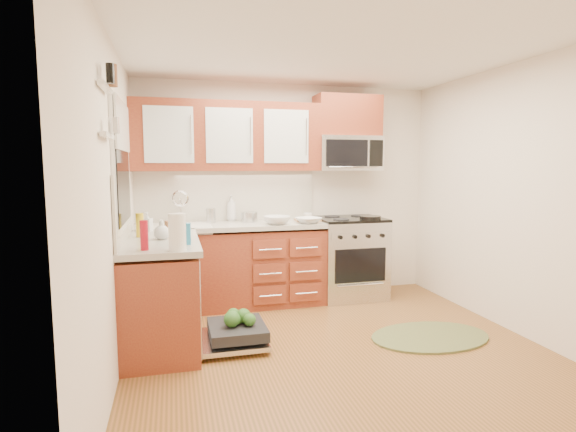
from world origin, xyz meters
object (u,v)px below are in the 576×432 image
object	(u,v)px
range	(350,257)
paper_towel_roll	(177,232)
cup	(308,216)
cutting_board	(309,220)
stock_pot	(249,217)
microwave	(347,153)
upper_cabinets	(228,137)
skillet	(370,218)
bowl_a	(308,220)
sink	(182,237)
bowl_b	(277,220)
rug	(430,337)
dishwasher	(233,335)

from	to	relation	value
range	paper_towel_roll	size ratio (longest dim) A/B	3.39
cup	cutting_board	bearing A→B (deg)	-102.18
range	stock_pot	world-z (taller)	stock_pot
microwave	paper_towel_roll	size ratio (longest dim) A/B	2.71
upper_cabinets	skillet	size ratio (longest dim) A/B	8.61
bowl_a	sink	bearing A→B (deg)	172.89
sink	paper_towel_roll	bearing A→B (deg)	-92.09
cutting_board	bowl_b	distance (m)	0.47
paper_towel_roll	cup	xyz separation A→B (m)	(1.50, 1.57, -0.10)
rug	bowl_b	xyz separation A→B (m)	(-1.15, 1.21, 0.96)
paper_towel_roll	sink	bearing A→B (deg)	87.91
cup	dishwasher	bearing A→B (deg)	-130.33
dishwasher	cup	xyz separation A→B (m)	(1.06, 1.25, 0.87)
skillet	stock_pot	xyz separation A→B (m)	(-1.32, 0.35, 0.01)
cutting_board	range	bearing A→B (deg)	-2.62
microwave	dishwasher	size ratio (longest dim) A/B	1.09
range	skillet	distance (m)	0.57
range	bowl_a	bearing A→B (deg)	-162.38
upper_cabinets	rug	size ratio (longest dim) A/B	1.84
skillet	bowl_a	xyz separation A→B (m)	(-0.71, 0.07, -0.01)
stock_pot	cutting_board	bearing A→B (deg)	-6.70
microwave	dishwasher	distance (m)	2.55
cutting_board	bowl_b	world-z (taller)	bowl_b
upper_cabinets	cup	size ratio (longest dim) A/B	18.94
range	cutting_board	xyz separation A→B (m)	(-0.50, 0.02, 0.46)
rug	sink	bearing A→B (deg)	147.38
microwave	sink	xyz separation A→B (m)	(-1.93, -0.13, -0.90)
skillet	bowl_b	bearing A→B (deg)	176.24
sink	bowl_a	distance (m)	1.38
range	rug	bearing A→B (deg)	-80.75
skillet	paper_towel_roll	size ratio (longest dim) A/B	0.85
sink	dishwasher	size ratio (longest dim) A/B	0.89
bowl_b	cup	size ratio (longest dim) A/B	2.64
stock_pot	paper_towel_roll	bearing A→B (deg)	-117.38
upper_cabinets	cup	distance (m)	1.30
range	upper_cabinets	bearing A→B (deg)	174.11
bowl_b	cup	xyz separation A→B (m)	(0.45, 0.30, -0.00)
upper_cabinets	microwave	xyz separation A→B (m)	(1.41, -0.02, -0.18)
sink	cutting_board	xyz separation A→B (m)	(1.43, 0.03, 0.14)
upper_cabinets	range	xyz separation A→B (m)	(1.41, -0.15, -1.40)
cutting_board	bowl_a	distance (m)	0.21
range	bowl_a	world-z (taller)	bowl_a
microwave	bowl_b	bearing A→B (deg)	-162.04
microwave	skillet	bearing A→B (deg)	-69.44
rug	paper_towel_roll	world-z (taller)	paper_towel_roll
sink	bowl_b	world-z (taller)	bowl_b
rug	cup	bearing A→B (deg)	115.09
bowl_b	bowl_a	bearing A→B (deg)	0.00
range	bowl_b	size ratio (longest dim) A/B	3.32
sink	cup	xyz separation A→B (m)	(1.45, 0.13, 0.17)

